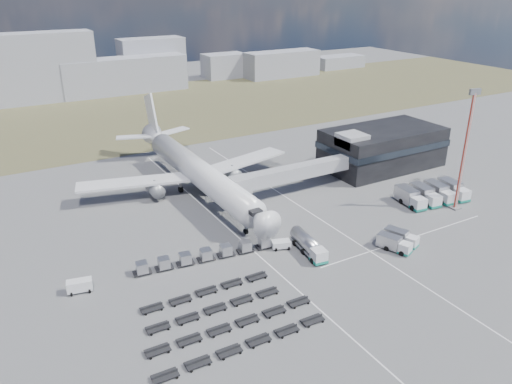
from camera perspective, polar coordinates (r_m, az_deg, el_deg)
ground at (r=88.76m, az=1.66°, el=-7.14°), size 420.00×420.00×0.00m
grass_strip at (r=185.18m, az=-16.54°, el=8.32°), size 420.00×90.00×0.01m
lane_markings at (r=95.71m, az=5.74°, el=-4.84°), size 47.12×110.00×0.01m
terminal at (r=131.35m, az=14.19°, el=5.00°), size 30.40×16.40×11.00m
jet_bridge at (r=109.80m, az=3.23°, el=1.96°), size 30.30×3.80×7.05m
airliner at (r=112.65m, az=-6.92°, el=2.52°), size 51.59×64.53×17.62m
skyline at (r=218.66m, az=-22.53°, el=12.17°), size 302.39×25.89×25.98m
fuel_tanker at (r=88.93m, az=6.02°, el=-6.03°), size 3.63×10.01×3.16m
pushback_tug at (r=90.35m, az=2.88°, el=-6.02°), size 3.78×2.86×1.50m
utility_van at (r=83.16m, az=-19.50°, el=-10.11°), size 4.06×2.43×2.07m
catering_truck at (r=114.62m, az=-5.29°, el=0.99°), size 4.29×7.35×3.17m
service_trucks_near at (r=93.92m, az=15.89°, el=-5.34°), size 7.01×7.59×2.48m
service_trucks_far at (r=115.05m, az=19.49°, el=-0.16°), size 15.40×9.80×3.22m
uld_row at (r=86.82m, az=-5.75°, el=-7.13°), size 25.00×4.70×1.93m
baggage_dollies at (r=73.32m, az=-3.77°, el=-14.20°), size 26.45×15.89×0.79m
floodlight_mast at (r=109.36m, az=22.75°, el=4.31°), size 2.42×1.96×25.37m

